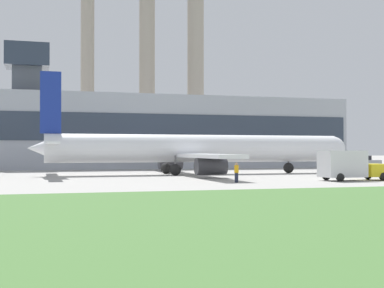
% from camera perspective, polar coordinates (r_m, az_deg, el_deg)
% --- Properties ---
extents(ground_plane, '(400.00, 400.00, 0.00)m').
position_cam_1_polar(ground_plane, '(52.45, 1.30, -3.50)').
color(ground_plane, '#999691').
extents(terminal_building, '(60.42, 12.61, 17.50)m').
position_cam_1_polar(terminal_building, '(80.37, -5.36, 1.36)').
color(terminal_building, '#9EA3AD').
rests_on(terminal_building, ground_plane).
extents(smokestack_left, '(3.19, 3.19, 41.60)m').
position_cam_1_polar(smokestack_left, '(113.64, -11.09, 8.60)').
color(smokestack_left, gray).
rests_on(smokestack_left, ground_plane).
extents(smokestack_right, '(3.78, 3.78, 37.19)m').
position_cam_1_polar(smokestack_right, '(113.94, -4.82, 7.45)').
color(smokestack_right, gray).
rests_on(smokestack_right, ground_plane).
extents(smokestack_far, '(4.01, 4.01, 43.80)m').
position_cam_1_polar(smokestack_far, '(114.56, 0.39, 9.08)').
color(smokestack_far, gray).
rests_on(smokestack_far, ground_plane).
extents(airplane, '(35.45, 29.88, 10.49)m').
position_cam_1_polar(airplane, '(57.50, 0.27, -0.58)').
color(airplane, white).
rests_on(airplane, ground_plane).
extents(pushback_tug, '(3.59, 2.92, 1.99)m').
position_cam_1_polar(pushback_tug, '(64.08, 17.85, -2.16)').
color(pushback_tug, gray).
rests_on(pushback_tug, ground_plane).
extents(baggage_truck, '(6.10, 2.92, 2.55)m').
position_cam_1_polar(baggage_truck, '(47.37, 16.47, -2.25)').
color(baggage_truck, yellow).
rests_on(baggage_truck, ground_plane).
extents(ground_crew_person, '(0.40, 0.40, 1.60)m').
position_cam_1_polar(ground_crew_person, '(42.81, 4.77, -3.03)').
color(ground_crew_person, '#23283D').
rests_on(ground_crew_person, ground_plane).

